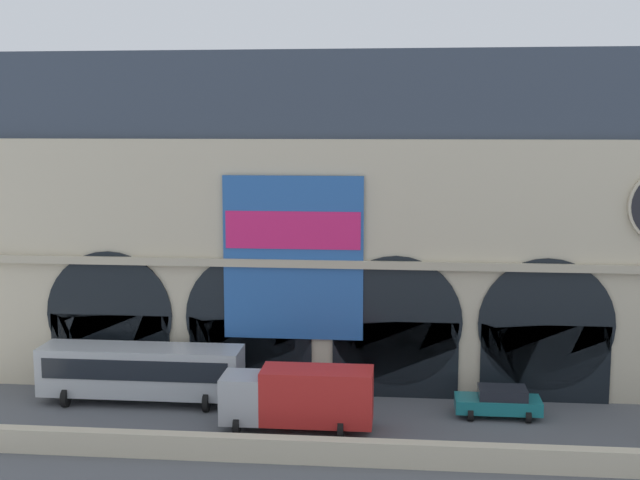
# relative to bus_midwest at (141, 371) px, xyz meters

# --- Properties ---
(ground_plane) EXTENTS (200.00, 200.00, 0.00)m
(ground_plane) POSITION_rel_bus_midwest_xyz_m (9.66, -2.64, -1.78)
(ground_plane) COLOR #54565B
(quay_parapet_wall) EXTENTS (90.00, 0.70, 1.13)m
(quay_parapet_wall) POSITION_rel_bus_midwest_xyz_m (9.66, -7.27, -1.22)
(quay_parapet_wall) COLOR beige
(quay_parapet_wall) RESTS_ON ground
(station_building) EXTENTS (42.21, 5.98, 19.08)m
(station_building) POSITION_rel_bus_midwest_xyz_m (9.68, 5.16, 7.47)
(station_building) COLOR beige
(station_building) RESTS_ON ground
(bus_midwest) EXTENTS (11.00, 3.25, 3.10)m
(bus_midwest) POSITION_rel_bus_midwest_xyz_m (0.00, 0.00, 0.00)
(bus_midwest) COLOR #ADB2B7
(bus_midwest) RESTS_ON ground
(box_truck_center) EXTENTS (7.50, 2.91, 3.12)m
(box_truck_center) POSITION_rel_bus_midwest_xyz_m (9.06, -3.21, -0.08)
(box_truck_center) COLOR #ADB2B7
(box_truck_center) RESTS_ON ground
(car_mideast) EXTENTS (4.40, 2.22, 1.55)m
(car_mideast) POSITION_rel_bus_midwest_xyz_m (19.15, -0.32, -0.98)
(car_mideast) COLOR #19727A
(car_mideast) RESTS_ON ground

